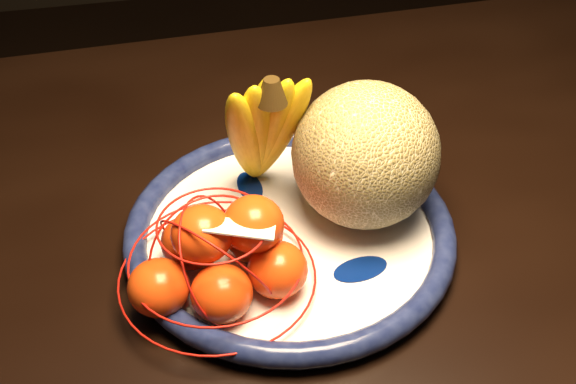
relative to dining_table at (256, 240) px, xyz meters
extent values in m
cube|color=black|center=(0.00, 0.00, 0.06)|extent=(1.52, 0.95, 0.04)
cylinder|color=black|center=(0.66, 0.40, -0.31)|extent=(0.06, 0.06, 0.71)
cylinder|color=white|center=(0.03, -0.09, 0.09)|extent=(0.36, 0.36, 0.02)
torus|color=#0C133A|center=(0.03, -0.09, 0.10)|extent=(0.39, 0.39, 0.03)
cylinder|color=white|center=(0.03, -0.09, 0.08)|extent=(0.17, 0.17, 0.01)
ellipsoid|color=navy|center=(0.09, -0.17, 0.10)|extent=(0.14, 0.09, 0.00)
ellipsoid|color=navy|center=(0.00, 0.00, 0.10)|extent=(0.07, 0.12, 0.00)
ellipsoid|color=navy|center=(-0.09, -0.09, 0.10)|extent=(0.12, 0.08, 0.00)
sphere|color=olive|center=(0.12, -0.07, 0.18)|extent=(0.17, 0.17, 0.17)
ellipsoid|color=yellow|center=(-0.01, -0.02, 0.19)|extent=(0.08, 0.13, 0.19)
ellipsoid|color=yellow|center=(0.00, -0.02, 0.19)|extent=(0.05, 0.11, 0.20)
ellipsoid|color=yellow|center=(0.01, -0.01, 0.20)|extent=(0.06, 0.11, 0.20)
ellipsoid|color=yellow|center=(0.02, -0.01, 0.19)|extent=(0.08, 0.12, 0.20)
ellipsoid|color=yellow|center=(0.03, -0.01, 0.19)|extent=(0.11, 0.12, 0.19)
cone|color=black|center=(0.01, -0.01, 0.28)|extent=(0.03, 0.03, 0.03)
ellipsoid|color=#FF430F|center=(-0.13, -0.18, 0.12)|extent=(0.07, 0.07, 0.06)
ellipsoid|color=#FF430F|center=(-0.07, -0.20, 0.12)|extent=(0.07, 0.07, 0.06)
ellipsoid|color=#FF430F|center=(0.00, -0.18, 0.12)|extent=(0.07, 0.07, 0.06)
ellipsoid|color=#FF430F|center=(-0.09, -0.11, 0.12)|extent=(0.07, 0.07, 0.06)
ellipsoid|color=#FF430F|center=(-0.02, -0.12, 0.12)|extent=(0.07, 0.07, 0.06)
ellipsoid|color=#FF430F|center=(-0.08, -0.15, 0.17)|extent=(0.07, 0.07, 0.06)
ellipsoid|color=#FF430F|center=(-0.02, -0.15, 0.17)|extent=(0.07, 0.07, 0.06)
torus|color=#B4130C|center=(-0.07, -0.15, 0.11)|extent=(0.25, 0.25, 0.00)
torus|color=#B4130C|center=(-0.07, -0.15, 0.13)|extent=(0.21, 0.21, 0.00)
torus|color=#B4130C|center=(-0.07, -0.15, 0.18)|extent=(0.13, 0.13, 0.00)
torus|color=#B4130C|center=(-0.07, -0.15, 0.13)|extent=(0.16, 0.09, 0.13)
torus|color=#B4130C|center=(-0.07, -0.15, 0.13)|extent=(0.11, 0.16, 0.13)
torus|color=#B4130C|center=(-0.07, -0.15, 0.13)|extent=(0.14, 0.15, 0.13)
cube|color=white|center=(-0.04, -0.17, 0.19)|extent=(0.08, 0.05, 0.01)
camera|label=1|loc=(-0.10, -0.70, 0.69)|focal=45.00mm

